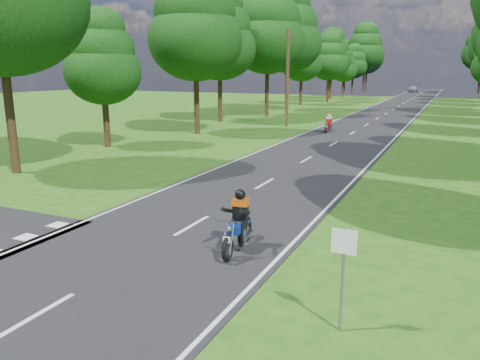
% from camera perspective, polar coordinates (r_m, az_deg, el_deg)
% --- Properties ---
extents(ground, '(160.00, 160.00, 0.00)m').
position_cam_1_polar(ground, '(12.97, -10.40, -8.14)').
color(ground, '#1E4E11').
rests_on(ground, ground).
extents(main_road, '(7.00, 140.00, 0.02)m').
position_cam_1_polar(main_road, '(60.40, 18.15, 8.16)').
color(main_road, black).
rests_on(main_road, ground).
extents(road_markings, '(7.40, 140.00, 0.01)m').
position_cam_1_polar(road_markings, '(58.57, 17.79, 8.06)').
color(road_markings, silver).
rests_on(road_markings, main_road).
extents(treeline, '(40.00, 115.35, 14.78)m').
position_cam_1_polar(treeline, '(70.19, 20.89, 15.33)').
color(treeline, black).
rests_on(treeline, ground).
extents(telegraph_pole, '(1.20, 0.26, 8.00)m').
position_cam_1_polar(telegraph_pole, '(40.01, 5.81, 12.31)').
color(telegraph_pole, '#382616').
rests_on(telegraph_pole, ground).
extents(road_sign, '(0.45, 0.07, 2.00)m').
position_cam_1_polar(road_sign, '(8.62, 12.47, -9.85)').
color(road_sign, slate).
rests_on(road_sign, ground).
extents(rider_near_blue, '(0.87, 2.00, 1.62)m').
position_cam_1_polar(rider_near_blue, '(12.31, -0.28, -4.98)').
color(rider_near_blue, navy).
rests_on(rider_near_blue, main_road).
extents(rider_far_red, '(0.58, 1.68, 1.40)m').
position_cam_1_polar(rider_far_red, '(36.81, 10.72, 6.84)').
color(rider_far_red, maroon).
rests_on(rider_far_red, main_road).
extents(distant_car, '(2.84, 4.38, 1.39)m').
position_cam_1_polar(distant_car, '(110.50, 20.35, 10.38)').
color(distant_car, silver).
rests_on(distant_car, main_road).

